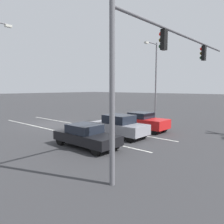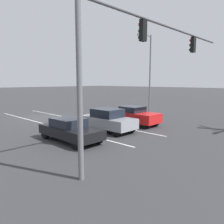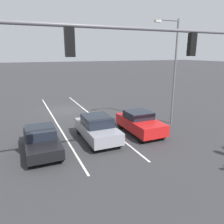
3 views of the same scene
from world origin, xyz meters
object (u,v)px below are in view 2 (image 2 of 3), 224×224
object	(u,v)px
car_gray_midlane_front	(108,120)
street_lamp_left_shoulder	(149,71)
traffic_signal_gantry	(144,48)
car_red_leftlane_front	(135,115)
car_black_rightlane_front	(70,130)

from	to	relation	value
car_gray_midlane_front	street_lamp_left_shoulder	xyz separation A→B (m)	(-6.39, -0.91, 3.73)
traffic_signal_gantry	car_gray_midlane_front	bearing A→B (deg)	-117.51
car_red_leftlane_front	street_lamp_left_shoulder	size ratio (longest dim) A/B	0.52
street_lamp_left_shoulder	car_red_leftlane_front	bearing A→B (deg)	15.38
traffic_signal_gantry	street_lamp_left_shoulder	distance (m)	10.69
car_red_leftlane_front	street_lamp_left_shoulder	bearing A→B (deg)	-164.62
traffic_signal_gantry	car_red_leftlane_front	bearing A→B (deg)	-139.34
car_red_leftlane_front	street_lamp_left_shoulder	world-z (taller)	street_lamp_left_shoulder
traffic_signal_gantry	street_lamp_left_shoulder	xyz separation A→B (m)	(-8.95, -5.82, -0.53)
car_red_leftlane_front	traffic_signal_gantry	xyz separation A→B (m)	(5.75, 4.94, 4.30)
car_black_rightlane_front	car_red_leftlane_front	size ratio (longest dim) A/B	1.07
car_gray_midlane_front	traffic_signal_gantry	xyz separation A→B (m)	(2.55, 4.90, 4.26)
car_red_leftlane_front	car_black_rightlane_front	bearing A→B (deg)	2.83
car_black_rightlane_front	car_red_leftlane_front	world-z (taller)	car_red_leftlane_front
car_black_rightlane_front	car_red_leftlane_front	bearing A→B (deg)	-177.17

